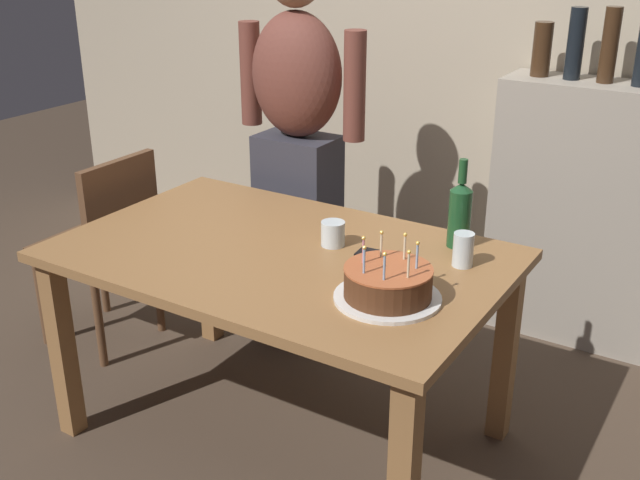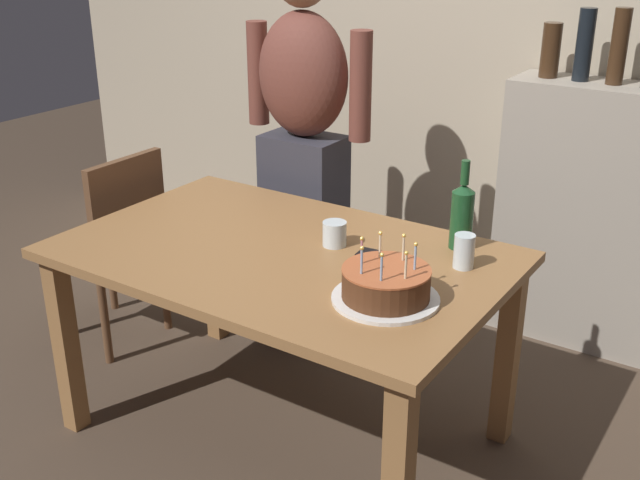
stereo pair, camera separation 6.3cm
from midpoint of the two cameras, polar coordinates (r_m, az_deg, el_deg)
ground_plane at (r=2.97m, az=-1.93°, el=-13.98°), size 10.00×10.00×0.00m
back_wall at (r=3.77m, az=12.03°, el=15.09°), size 5.20×0.10×2.60m
dining_table at (r=2.63m, az=-2.11°, el=-2.71°), size 1.50×0.96×0.74m
birthday_cake at (r=2.25m, az=5.73°, el=-3.38°), size 0.32×0.32×0.19m
water_glass_near at (r=2.62m, az=1.78°, el=0.47°), size 0.08×0.08×0.09m
water_glass_far at (r=2.49m, az=11.38°, el=-0.83°), size 0.07×0.07×0.11m
wine_bottle at (r=2.62m, az=11.20°, el=1.89°), size 0.08×0.08×0.31m
cell_phone at (r=2.55m, az=5.11°, el=-1.17°), size 0.15×0.09×0.01m
person_man_bearded at (r=3.31m, az=-0.67°, el=6.99°), size 0.61×0.27×1.66m
dining_chair at (r=3.42m, az=-14.51°, el=0.41°), size 0.42×0.42×0.87m
shelf_cabinet at (r=3.53m, az=20.19°, el=1.82°), size 0.79×0.30×1.46m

